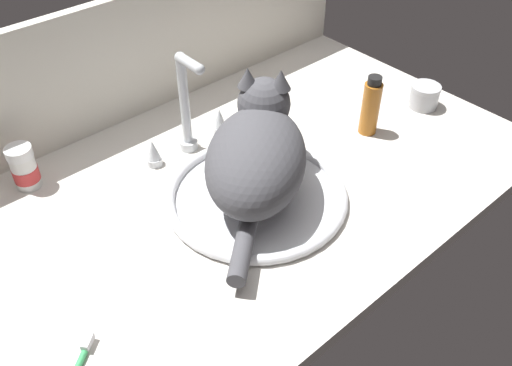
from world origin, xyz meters
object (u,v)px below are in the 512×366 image
Objects in this scene: cat at (257,151)px; amber_bottle at (371,107)px; faucet at (187,116)px; metal_jar at (424,96)px; pill_bottle at (24,168)px; sink_basin at (256,195)px.

cat reaches higher than amber_bottle.
faucet is at bearing 94.10° from cat.
cat is at bearing 176.71° from metal_jar.
sink_basin is at bearing -46.57° from pill_bottle.
amber_bottle is at bearing 0.69° from sink_basin.
amber_bottle reaches higher than pill_bottle.
sink_basin is 3.83× the size of pill_bottle.
amber_bottle is (-17.78, 2.01, 3.73)cm from metal_jar.
metal_jar is (51.06, -1.61, 1.90)cm from sink_basin.
cat is 3.86× the size of pill_bottle.
metal_jar is at bearing -3.29° from cat.
pill_bottle reaches higher than metal_jar.
metal_jar is at bearing -1.81° from sink_basin.
sink_basin is 45.01cm from pill_bottle.
metal_jar is (51.06, -22.88, -5.65)cm from faucet.
sink_basin is 0.99× the size of cat.
metal_jar is at bearing -22.67° from pill_bottle.
sink_basin is at bearing -90.00° from faucet.
pill_bottle is (-30.85, 32.60, 3.38)cm from sink_basin.
amber_bottle is at bearing -26.66° from pill_bottle.
faucet is 3.29× the size of metal_jar.
cat is 5.18× the size of metal_jar.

